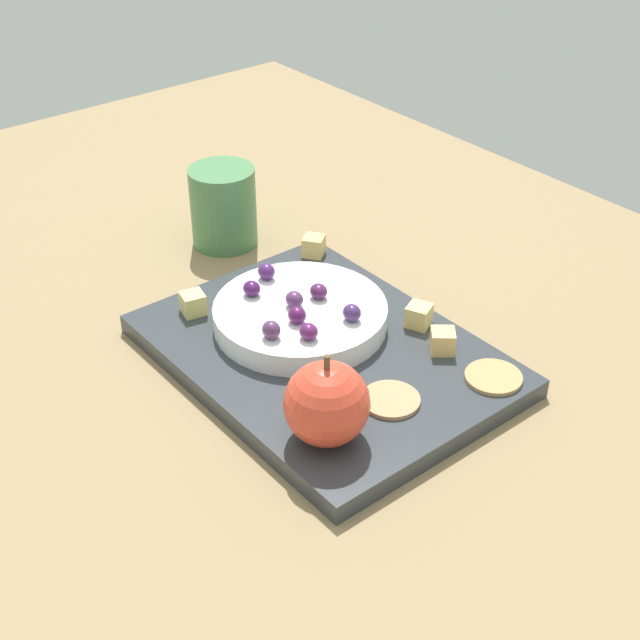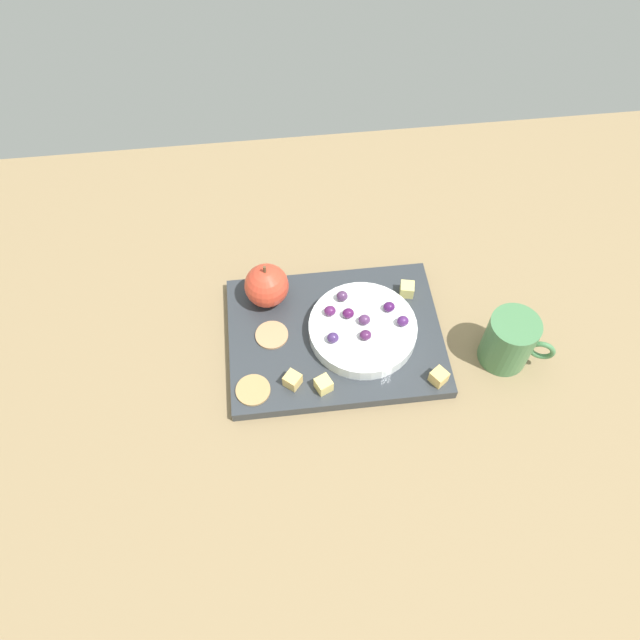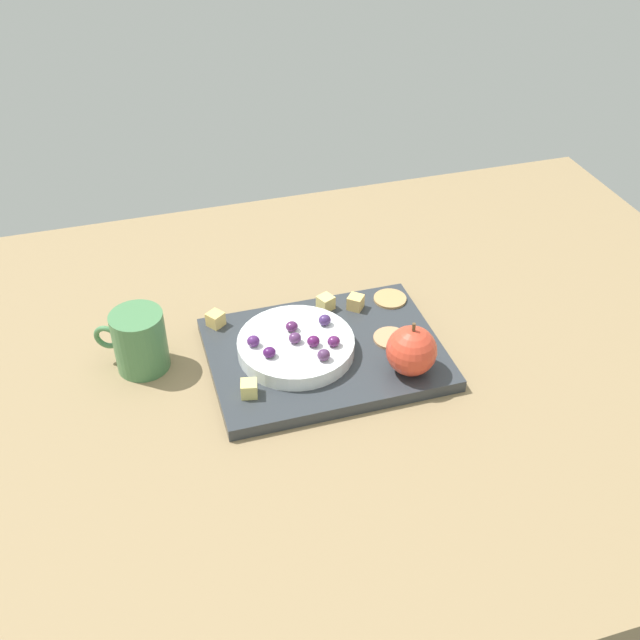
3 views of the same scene
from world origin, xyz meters
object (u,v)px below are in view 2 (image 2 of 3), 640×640
(platter, at_px, (335,337))
(cheese_cube_2, at_px, (407,289))
(grape_6, at_px, (342,296))
(apple_whole, at_px, (267,286))
(grape_5, at_px, (365,335))
(grape_4, at_px, (389,307))
(grape_7, at_px, (330,311))
(cheese_cube_3, at_px, (293,380))
(grape_2, at_px, (364,318))
(cheese_cube_1, at_px, (439,377))
(cheese_cube_0, at_px, (324,385))
(grape_0, at_px, (333,338))
(cracker_0, at_px, (253,390))
(grape_3, at_px, (348,313))
(cup, at_px, (509,341))
(cracker_1, at_px, (272,335))
(serving_dish, at_px, (363,329))
(grape_1, at_px, (403,321))

(platter, distance_m, cheese_cube_2, 0.15)
(grape_6, bearing_deg, apple_whole, 165.18)
(grape_5, bearing_deg, grape_6, 108.54)
(grape_6, bearing_deg, grape_4, -21.88)
(apple_whole, height_order, grape_7, apple_whole)
(grape_4, bearing_deg, cheese_cube_2, 48.15)
(cheese_cube_3, distance_m, grape_2, 0.15)
(cheese_cube_1, height_order, cheese_cube_3, same)
(cheese_cube_0, relative_size, grape_0, 1.20)
(cracker_0, height_order, grape_4, grape_4)
(cheese_cube_1, distance_m, grape_5, 0.13)
(grape_0, relative_size, grape_2, 1.00)
(grape_3, distance_m, cup, 0.25)
(apple_whole, height_order, grape_2, apple_whole)
(cheese_cube_0, distance_m, grape_4, 0.17)
(cracker_0, height_order, cracker_1, same)
(cheese_cube_1, distance_m, grape_2, 0.15)
(cheese_cube_0, relative_size, grape_4, 1.20)
(cheese_cube_3, relative_size, grape_4, 1.20)
(serving_dish, height_order, cracker_0, serving_dish)
(cheese_cube_1, relative_size, cracker_1, 0.42)
(platter, xyz_separation_m, serving_dish, (0.04, -0.00, 0.02))
(grape_3, xyz_separation_m, grape_6, (-0.00, 0.03, 0.00))
(grape_5, distance_m, grape_6, 0.08)
(cheese_cube_1, relative_size, grape_0, 1.20)
(cheese_cube_1, bearing_deg, grape_3, 136.16)
(cheese_cube_3, bearing_deg, cheese_cube_0, -15.90)
(grape_0, height_order, cup, cup)
(cheese_cube_1, distance_m, cup, 0.12)
(grape_2, height_order, grape_4, same)
(grape_0, xyz_separation_m, grape_6, (0.02, 0.08, 0.00))
(grape_6, bearing_deg, serving_dish, -64.22)
(cheese_cube_3, relative_size, grape_6, 1.20)
(grape_1, xyz_separation_m, grape_6, (-0.09, 0.06, 0.00))
(grape_6, bearing_deg, cheese_cube_2, 8.18)
(cheese_cube_2, bearing_deg, grape_6, -171.82)
(cheese_cube_3, xyz_separation_m, grape_1, (0.18, 0.07, 0.02))
(platter, distance_m, cracker_1, 0.10)
(cheese_cube_0, height_order, cracker_1, cheese_cube_0)
(cracker_0, height_order, grape_0, grape_0)
(grape_2, relative_size, grape_4, 1.00)
(platter, height_order, grape_2, grape_2)
(apple_whole, xyz_separation_m, cheese_cube_1, (0.25, -0.18, -0.02))
(platter, distance_m, grape_0, 0.05)
(cheese_cube_3, xyz_separation_m, cracker_1, (-0.03, 0.09, -0.01))
(serving_dish, height_order, cheese_cube_1, same)
(grape_1, xyz_separation_m, grape_4, (-0.02, 0.03, -0.00))
(serving_dish, bearing_deg, grape_1, -4.34)
(cheese_cube_1, height_order, cracker_1, cheese_cube_1)
(grape_5, bearing_deg, grape_1, 16.54)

